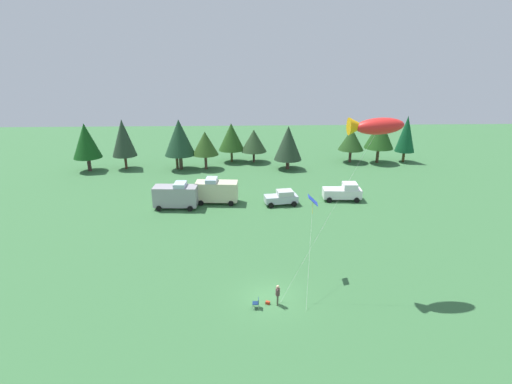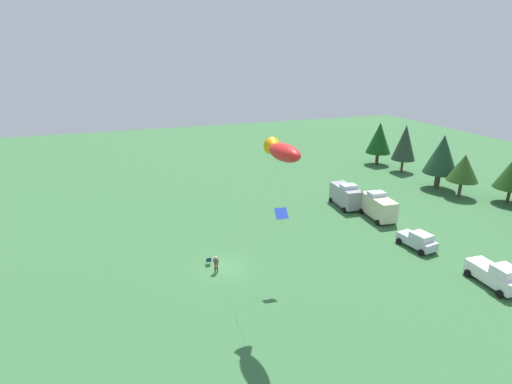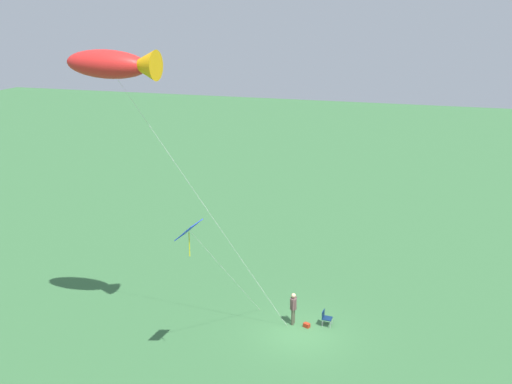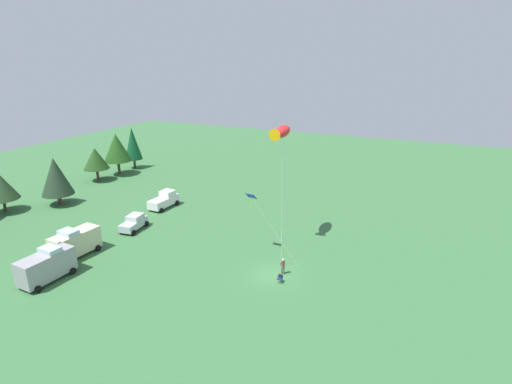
# 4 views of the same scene
# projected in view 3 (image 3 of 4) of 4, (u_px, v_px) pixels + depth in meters

# --- Properties ---
(ground_plane) EXTENTS (160.00, 160.00, 0.00)m
(ground_plane) POSITION_uv_depth(u_px,v_px,m) (300.00, 333.00, 30.20)
(ground_plane) COLOR #386C3C
(person_kite_flyer) EXTENTS (0.36, 0.60, 1.74)m
(person_kite_flyer) POSITION_uv_depth(u_px,v_px,m) (293.00, 306.00, 30.82)
(person_kite_flyer) COLOR #4B4D3A
(person_kite_flyer) RESTS_ON ground
(folding_chair) EXTENTS (0.50, 0.50, 0.82)m
(folding_chair) POSITION_uv_depth(u_px,v_px,m) (326.00, 317.00, 30.83)
(folding_chair) COLOR #0E264A
(folding_chair) RESTS_ON ground
(backpack_on_grass) EXTENTS (0.38, 0.33, 0.22)m
(backpack_on_grass) POSITION_uv_depth(u_px,v_px,m) (307.00, 325.00, 30.76)
(backpack_on_grass) COLOR #B72F17
(backpack_on_grass) RESTS_ON ground
(kite_large_fish) EXTENTS (9.60, 4.01, 14.06)m
(kite_large_fish) POSITION_uv_depth(u_px,v_px,m) (116.00, 64.00, 26.25)
(kite_large_fish) COLOR red
(kite_large_fish) RESTS_ON ground
(kite_diamond_blue) EXTENTS (1.77, 6.77, 7.10)m
(kite_diamond_blue) POSITION_uv_depth(u_px,v_px,m) (190.00, 232.00, 25.48)
(kite_diamond_blue) COLOR blue
(kite_diamond_blue) RESTS_ON ground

